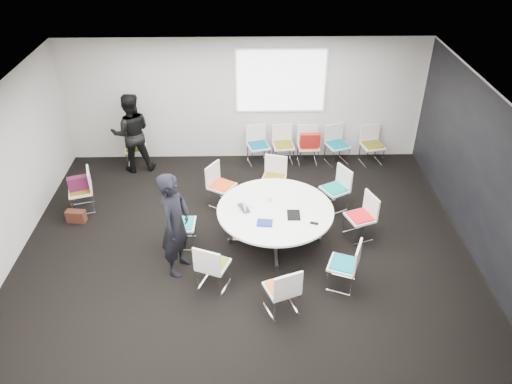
{
  "coord_description": "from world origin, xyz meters",
  "views": [
    {
      "loc": [
        0.06,
        -6.85,
        5.77
      ],
      "look_at": [
        0.2,
        0.4,
        1.0
      ],
      "focal_mm": 35.0,
      "sensor_mm": 36.0,
      "label": 1
    }
  ],
  "objects_px": {
    "chair_ring_c": "(273,186)",
    "conference_table": "(275,219)",
    "maroon_bag": "(79,183)",
    "chair_back_b": "(283,152)",
    "chair_spare_left": "(83,198)",
    "chair_ring_f": "(213,273)",
    "cup": "(270,199)",
    "laptop": "(246,207)",
    "chair_back_a": "(258,152)",
    "chair_ring_a": "(359,225)",
    "chair_ring_g": "(282,297)",
    "person_main": "(175,224)",
    "chair_back_d": "(336,152)",
    "person_back": "(132,133)",
    "chair_person_back": "(137,154)",
    "chair_ring_d": "(222,193)",
    "brown_bag": "(76,216)",
    "chair_ring_b": "(335,196)",
    "chair_ring_e": "(182,232)",
    "chair_back_e": "(371,152)",
    "chair_ring_h": "(343,273)",
    "chair_back_c": "(308,152)"
  },
  "relations": [
    {
      "from": "chair_ring_d",
      "to": "person_back",
      "type": "relative_size",
      "value": 0.49
    },
    {
      "from": "cup",
      "to": "laptop",
      "type": "bearing_deg",
      "value": -153.05
    },
    {
      "from": "chair_ring_e",
      "to": "chair_ring_h",
      "type": "bearing_deg",
      "value": 68.57
    },
    {
      "from": "conference_table",
      "to": "chair_back_d",
      "type": "xyz_separation_m",
      "value": [
        1.56,
        2.89,
        -0.24
      ]
    },
    {
      "from": "conference_table",
      "to": "chair_ring_c",
      "type": "xyz_separation_m",
      "value": [
        0.05,
        1.46,
        -0.24
      ]
    },
    {
      "from": "laptop",
      "to": "cup",
      "type": "relative_size",
      "value": 3.54
    },
    {
      "from": "chair_ring_c",
      "to": "conference_table",
      "type": "bearing_deg",
      "value": 103.4
    },
    {
      "from": "chair_ring_c",
      "to": "laptop",
      "type": "relative_size",
      "value": 2.77
    },
    {
      "from": "person_back",
      "to": "maroon_bag",
      "type": "xyz_separation_m",
      "value": [
        -0.76,
        -1.59,
        -0.28
      ]
    },
    {
      "from": "chair_back_a",
      "to": "chair_ring_c",
      "type": "bearing_deg",
      "value": 85.89
    },
    {
      "from": "chair_ring_d",
      "to": "chair_ring_g",
      "type": "distance_m",
      "value": 3.07
    },
    {
      "from": "chair_ring_d",
      "to": "chair_spare_left",
      "type": "xyz_separation_m",
      "value": [
        -2.73,
        -0.12,
        0.0
      ]
    },
    {
      "from": "chair_spare_left",
      "to": "person_main",
      "type": "bearing_deg",
      "value": -147.59
    },
    {
      "from": "chair_ring_b",
      "to": "person_main",
      "type": "distance_m",
      "value": 3.44
    },
    {
      "from": "conference_table",
      "to": "chair_ring_a",
      "type": "height_order",
      "value": "chair_ring_a"
    },
    {
      "from": "chair_ring_g",
      "to": "chair_back_a",
      "type": "bearing_deg",
      "value": 71.27
    },
    {
      "from": "chair_back_d",
      "to": "person_main",
      "type": "bearing_deg",
      "value": 28.0
    },
    {
      "from": "chair_back_b",
      "to": "chair_ring_g",
      "type": "bearing_deg",
      "value": 79.86
    },
    {
      "from": "person_back",
      "to": "chair_back_a",
      "type": "bearing_deg",
      "value": 171.91
    },
    {
      "from": "chair_ring_b",
      "to": "chair_back_d",
      "type": "height_order",
      "value": "same"
    },
    {
      "from": "chair_ring_b",
      "to": "brown_bag",
      "type": "height_order",
      "value": "chair_ring_b"
    },
    {
      "from": "chair_ring_a",
      "to": "chair_ring_e",
      "type": "height_order",
      "value": "same"
    },
    {
      "from": "maroon_bag",
      "to": "chair_back_b",
      "type": "bearing_deg",
      "value": 23.82
    },
    {
      "from": "chair_back_a",
      "to": "chair_ring_f",
      "type": "bearing_deg",
      "value": 63.28
    },
    {
      "from": "chair_back_b",
      "to": "chair_spare_left",
      "type": "height_order",
      "value": "same"
    },
    {
      "from": "chair_ring_g",
      "to": "conference_table",
      "type": "bearing_deg",
      "value": 68.75
    },
    {
      "from": "chair_back_d",
      "to": "chair_person_back",
      "type": "bearing_deg",
      "value": -19.56
    },
    {
      "from": "laptop",
      "to": "cup",
      "type": "bearing_deg",
      "value": -86.12
    },
    {
      "from": "chair_ring_d",
      "to": "chair_ring_e",
      "type": "xyz_separation_m",
      "value": [
        -0.65,
        -1.25,
        0.0
      ]
    },
    {
      "from": "chair_ring_a",
      "to": "chair_ring_h",
      "type": "distance_m",
      "value": 1.37
    },
    {
      "from": "conference_table",
      "to": "person_main",
      "type": "distance_m",
      "value": 1.84
    },
    {
      "from": "chair_ring_a",
      "to": "chair_back_b",
      "type": "bearing_deg",
      "value": 3.53
    },
    {
      "from": "brown_bag",
      "to": "person_back",
      "type": "bearing_deg",
      "value": 68.26
    },
    {
      "from": "laptop",
      "to": "conference_table",
      "type": "bearing_deg",
      "value": -117.55
    },
    {
      "from": "chair_ring_e",
      "to": "chair_ring_b",
      "type": "bearing_deg",
      "value": 111.67
    },
    {
      "from": "chair_ring_d",
      "to": "maroon_bag",
      "type": "xyz_separation_m",
      "value": [
        -2.75,
        -0.13,
        0.34
      ]
    },
    {
      "from": "chair_back_a",
      "to": "person_back",
      "type": "height_order",
      "value": "person_back"
    },
    {
      "from": "chair_ring_f",
      "to": "chair_spare_left",
      "type": "bearing_deg",
      "value": 162.59
    },
    {
      "from": "conference_table",
      "to": "chair_ring_f",
      "type": "distance_m",
      "value": 1.55
    },
    {
      "from": "chair_ring_c",
      "to": "maroon_bag",
      "type": "bearing_deg",
      "value": 20.82
    },
    {
      "from": "chair_person_back",
      "to": "maroon_bag",
      "type": "bearing_deg",
      "value": 58.45
    },
    {
      "from": "brown_bag",
      "to": "chair_back_c",
      "type": "bearing_deg",
      "value": 24.86
    },
    {
      "from": "chair_back_c",
      "to": "chair_back_e",
      "type": "xyz_separation_m",
      "value": [
        1.46,
        -0.02,
        0.0
      ]
    },
    {
      "from": "conference_table",
      "to": "person_back",
      "type": "xyz_separation_m",
      "value": [
        -2.99,
        2.69,
        0.38
      ]
    },
    {
      "from": "chair_ring_a",
      "to": "chair_ring_c",
      "type": "distance_m",
      "value": 2.02
    },
    {
      "from": "brown_bag",
      "to": "maroon_bag",
      "type": "bearing_deg",
      "value": 85.07
    },
    {
      "from": "person_main",
      "to": "chair_ring_b",
      "type": "bearing_deg",
      "value": -41.07
    },
    {
      "from": "chair_back_e",
      "to": "chair_ring_a",
      "type": "bearing_deg",
      "value": 61.51
    },
    {
      "from": "chair_ring_f",
      "to": "laptop",
      "type": "bearing_deg",
      "value": 87.09
    },
    {
      "from": "chair_ring_d",
      "to": "chair_spare_left",
      "type": "relative_size",
      "value": 1.0
    }
  ]
}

